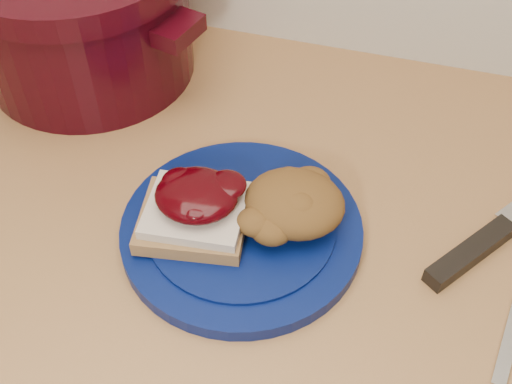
# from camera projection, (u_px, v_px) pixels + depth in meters

# --- Properties ---
(plate) EXTENTS (0.27, 0.27, 0.02)m
(plate) POSITION_uv_depth(u_px,v_px,m) (242.00, 230.00, 0.67)
(plate) COLOR #05124C
(plate) RESTS_ON wood_countertop
(sandwich) EXTENTS (0.12, 0.11, 0.05)m
(sandwich) POSITION_uv_depth(u_px,v_px,m) (195.00, 208.00, 0.65)
(sandwich) COLOR olive
(sandwich) RESTS_ON plate
(stuffing_mound) EXTENTS (0.11, 0.09, 0.05)m
(stuffing_mound) POSITION_uv_depth(u_px,v_px,m) (294.00, 203.00, 0.65)
(stuffing_mound) COLOR brown
(stuffing_mound) RESTS_ON plate
(chef_knife) EXTENTS (0.21, 0.27, 0.02)m
(chef_knife) POSITION_uv_depth(u_px,v_px,m) (497.00, 233.00, 0.67)
(chef_knife) COLOR black
(chef_knife) RESTS_ON wood_countertop
(dutch_oven) EXTENTS (0.35, 0.35, 0.18)m
(dutch_oven) POSITION_uv_depth(u_px,v_px,m) (82.00, 14.00, 0.81)
(dutch_oven) COLOR black
(dutch_oven) RESTS_ON wood_countertop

